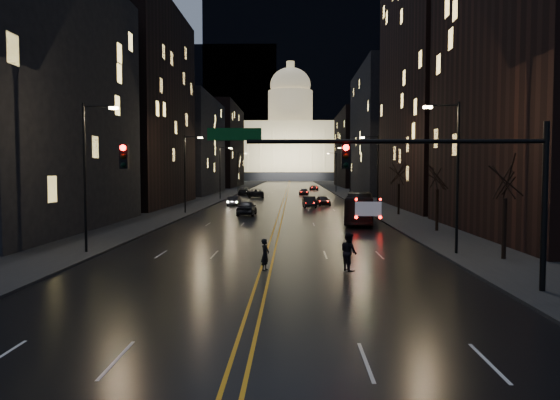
# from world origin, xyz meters

# --- Properties ---
(ground) EXTENTS (900.00, 900.00, 0.00)m
(ground) POSITION_xyz_m (0.00, 0.00, 0.00)
(ground) COLOR black
(ground) RESTS_ON ground
(road) EXTENTS (20.00, 320.00, 0.02)m
(road) POSITION_xyz_m (0.00, 130.00, 0.01)
(road) COLOR black
(road) RESTS_ON ground
(sidewalk_left) EXTENTS (8.00, 320.00, 0.16)m
(sidewalk_left) POSITION_xyz_m (-14.00, 130.00, 0.08)
(sidewalk_left) COLOR black
(sidewalk_left) RESTS_ON ground
(sidewalk_right) EXTENTS (8.00, 320.00, 0.16)m
(sidewalk_right) POSITION_xyz_m (14.00, 130.00, 0.08)
(sidewalk_right) COLOR black
(sidewalk_right) RESTS_ON ground
(center_line) EXTENTS (0.62, 320.00, 0.01)m
(center_line) POSITION_xyz_m (0.00, 130.00, 0.03)
(center_line) COLOR orange
(center_line) RESTS_ON road
(building_left_near) EXTENTS (12.00, 28.00, 22.00)m
(building_left_near) POSITION_xyz_m (-21.00, 22.00, 11.00)
(building_left_near) COLOR black
(building_left_near) RESTS_ON ground
(building_left_mid) EXTENTS (12.00, 30.00, 28.00)m
(building_left_mid) POSITION_xyz_m (-21.00, 54.00, 14.00)
(building_left_mid) COLOR black
(building_left_mid) RESTS_ON ground
(building_left_far) EXTENTS (12.00, 34.00, 20.00)m
(building_left_far) POSITION_xyz_m (-21.00, 92.00, 10.00)
(building_left_far) COLOR black
(building_left_far) RESTS_ON ground
(building_left_dist) EXTENTS (12.00, 40.00, 24.00)m
(building_left_dist) POSITION_xyz_m (-21.00, 140.00, 12.00)
(building_left_dist) COLOR black
(building_left_dist) RESTS_ON ground
(building_right_near) EXTENTS (12.00, 26.00, 24.00)m
(building_right_near) POSITION_xyz_m (21.00, 20.00, 12.00)
(building_right_near) COLOR black
(building_right_near) RESTS_ON ground
(building_right_tall) EXTENTS (12.00, 30.00, 38.00)m
(building_right_tall) POSITION_xyz_m (21.00, 50.00, 19.00)
(building_right_tall) COLOR black
(building_right_tall) RESTS_ON ground
(building_right_mid) EXTENTS (12.00, 34.00, 26.00)m
(building_right_mid) POSITION_xyz_m (21.00, 92.00, 13.00)
(building_right_mid) COLOR black
(building_right_mid) RESTS_ON ground
(building_right_dist) EXTENTS (12.00, 40.00, 22.00)m
(building_right_dist) POSITION_xyz_m (21.00, 140.00, 11.00)
(building_right_dist) COLOR black
(building_right_dist) RESTS_ON ground
(mountain_ridge) EXTENTS (520.00, 60.00, 130.00)m
(mountain_ridge) POSITION_xyz_m (40.00, 380.00, 65.00)
(mountain_ridge) COLOR black
(mountain_ridge) RESTS_ON ground
(capitol) EXTENTS (90.00, 50.00, 58.50)m
(capitol) POSITION_xyz_m (0.00, 250.00, 17.15)
(capitol) COLOR black
(capitol) RESTS_ON ground
(traffic_signal) EXTENTS (17.29, 0.45, 7.00)m
(traffic_signal) POSITION_xyz_m (5.91, -0.00, 5.10)
(traffic_signal) COLOR black
(traffic_signal) RESTS_ON ground
(streetlamp_right_near) EXTENTS (2.13, 0.25, 9.00)m
(streetlamp_right_near) POSITION_xyz_m (10.81, 10.00, 5.08)
(streetlamp_right_near) COLOR black
(streetlamp_right_near) RESTS_ON ground
(streetlamp_left_near) EXTENTS (2.13, 0.25, 9.00)m
(streetlamp_left_near) POSITION_xyz_m (-10.81, 10.00, 5.08)
(streetlamp_left_near) COLOR black
(streetlamp_left_near) RESTS_ON ground
(streetlamp_right_mid) EXTENTS (2.13, 0.25, 9.00)m
(streetlamp_right_mid) POSITION_xyz_m (10.81, 40.00, 5.08)
(streetlamp_right_mid) COLOR black
(streetlamp_right_mid) RESTS_ON ground
(streetlamp_left_mid) EXTENTS (2.13, 0.25, 9.00)m
(streetlamp_left_mid) POSITION_xyz_m (-10.81, 40.00, 5.08)
(streetlamp_left_mid) COLOR black
(streetlamp_left_mid) RESTS_ON ground
(streetlamp_right_far) EXTENTS (2.13, 0.25, 9.00)m
(streetlamp_right_far) POSITION_xyz_m (10.81, 70.00, 5.08)
(streetlamp_right_far) COLOR black
(streetlamp_right_far) RESTS_ON ground
(streetlamp_left_far) EXTENTS (2.13, 0.25, 9.00)m
(streetlamp_left_far) POSITION_xyz_m (-10.81, 70.00, 5.08)
(streetlamp_left_far) COLOR black
(streetlamp_left_far) RESTS_ON ground
(streetlamp_right_dist) EXTENTS (2.13, 0.25, 9.00)m
(streetlamp_right_dist) POSITION_xyz_m (10.81, 100.00, 5.08)
(streetlamp_right_dist) COLOR black
(streetlamp_right_dist) RESTS_ON ground
(streetlamp_left_dist) EXTENTS (2.13, 0.25, 9.00)m
(streetlamp_left_dist) POSITION_xyz_m (-10.81, 100.00, 5.08)
(streetlamp_left_dist) COLOR black
(streetlamp_left_dist) RESTS_ON ground
(tree_right_near) EXTENTS (2.40, 2.40, 6.65)m
(tree_right_near) POSITION_xyz_m (13.00, 8.00, 4.53)
(tree_right_near) COLOR black
(tree_right_near) RESTS_ON ground
(tree_right_mid) EXTENTS (2.40, 2.40, 6.65)m
(tree_right_mid) POSITION_xyz_m (13.00, 22.00, 4.53)
(tree_right_mid) COLOR black
(tree_right_mid) RESTS_ON ground
(tree_right_far) EXTENTS (2.40, 2.40, 6.65)m
(tree_right_far) POSITION_xyz_m (13.00, 38.00, 4.53)
(tree_right_far) COLOR black
(tree_right_far) RESTS_ON ground
(bus) EXTENTS (3.81, 10.68, 2.91)m
(bus) POSITION_xyz_m (7.66, 29.42, 1.45)
(bus) COLOR black
(bus) RESTS_ON ground
(oncoming_car_a) EXTENTS (2.10, 4.98, 1.68)m
(oncoming_car_a) POSITION_xyz_m (-3.76, 37.96, 0.84)
(oncoming_car_a) COLOR black
(oncoming_car_a) RESTS_ON ground
(oncoming_car_b) EXTENTS (1.61, 4.25, 1.39)m
(oncoming_car_b) POSITION_xyz_m (-6.87, 53.61, 0.69)
(oncoming_car_b) COLOR black
(oncoming_car_b) RESTS_ON ground
(oncoming_car_c) EXTENTS (3.45, 6.25, 1.66)m
(oncoming_car_c) POSITION_xyz_m (-5.41, 76.59, 0.83)
(oncoming_car_c) COLOR black
(oncoming_car_c) RESTS_ON ground
(oncoming_car_d) EXTENTS (2.37, 5.60, 1.61)m
(oncoming_car_d) POSITION_xyz_m (-8.50, 87.29, 0.81)
(oncoming_car_d) COLOR black
(oncoming_car_d) RESTS_ON ground
(receding_car_a) EXTENTS (1.87, 4.64, 1.50)m
(receding_car_a) POSITION_xyz_m (3.56, 50.56, 0.75)
(receding_car_a) COLOR black
(receding_car_a) RESTS_ON ground
(receding_car_b) EXTENTS (2.20, 4.39, 1.44)m
(receding_car_b) POSITION_xyz_m (5.60, 54.52, 0.72)
(receding_car_b) COLOR black
(receding_car_b) RESTS_ON ground
(receding_car_c) EXTENTS (2.19, 4.54, 1.27)m
(receding_car_c) POSITION_xyz_m (3.55, 86.82, 0.64)
(receding_car_c) COLOR black
(receding_car_c) RESTS_ON ground
(receding_car_d) EXTENTS (2.44, 4.66, 1.25)m
(receding_car_d) POSITION_xyz_m (6.57, 113.07, 0.63)
(receding_car_d) COLOR black
(receding_car_d) RESTS_ON ground
(pedestrian_a) EXTENTS (0.57, 0.69, 1.61)m
(pedestrian_a) POSITION_xyz_m (-0.02, 5.00, 0.80)
(pedestrian_a) COLOR black
(pedestrian_a) RESTS_ON ground
(pedestrian_b) EXTENTS (0.85, 1.06, 1.92)m
(pedestrian_b) POSITION_xyz_m (4.17, 5.00, 0.96)
(pedestrian_b) COLOR black
(pedestrian_b) RESTS_ON ground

